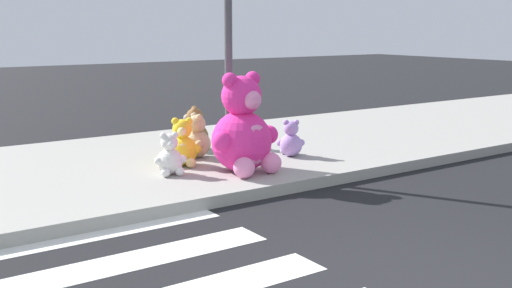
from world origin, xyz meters
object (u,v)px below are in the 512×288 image
(plush_pink_large, at_px, (243,132))
(plush_brown, at_px, (194,132))
(plush_teal, at_px, (245,135))
(sign_pole, at_px, (228,41))
(plush_yellow, at_px, (183,147))
(plush_white, at_px, (170,158))
(plush_tan, at_px, (196,140))
(plush_lavender, at_px, (291,141))

(plush_pink_large, distance_m, plush_brown, 1.70)
(plush_pink_large, distance_m, plush_teal, 1.61)
(plush_brown, bearing_deg, plush_teal, -26.62)
(plush_pink_large, bearing_deg, sign_pole, 76.34)
(plush_yellow, height_order, plush_white, plush_yellow)
(sign_pole, height_order, plush_yellow, sign_pole)
(plush_tan, xyz_separation_m, plush_lavender, (1.22, -0.70, -0.04))
(plush_lavender, bearing_deg, sign_pole, 171.27)
(plush_brown, distance_m, plush_white, 1.64)
(sign_pole, distance_m, plush_yellow, 1.58)
(plush_pink_large, distance_m, plush_tan, 1.17)
(plush_tan, height_order, plush_brown, plush_brown)
(plush_teal, xyz_separation_m, plush_white, (-1.75, -0.91, 0.01))
(sign_pole, bearing_deg, plush_brown, 88.93)
(plush_yellow, bearing_deg, plush_brown, 53.55)
(plush_brown, relative_size, plush_lavender, 1.23)
(sign_pole, distance_m, plush_lavender, 1.78)
(plush_yellow, bearing_deg, plush_white, -135.47)
(plush_tan, distance_m, plush_teal, 0.99)
(plush_teal, bearing_deg, plush_tan, -169.65)
(sign_pole, distance_m, plush_pink_large, 1.32)
(plush_white, bearing_deg, sign_pole, 10.39)
(sign_pole, bearing_deg, plush_pink_large, -103.66)
(sign_pole, height_order, plush_lavender, sign_pole)
(plush_pink_large, relative_size, plush_teal, 2.45)
(sign_pole, relative_size, plush_tan, 4.89)
(sign_pole, distance_m, plush_white, 1.80)
(plush_tan, xyz_separation_m, plush_white, (-0.78, -0.74, -0.04))
(plush_teal, distance_m, plush_white, 1.98)
(plush_lavender, bearing_deg, plush_tan, 150.12)
(plush_teal, distance_m, plush_brown, 0.80)
(plush_lavender, bearing_deg, plush_yellow, 168.43)
(plush_yellow, height_order, plush_teal, plush_yellow)
(plush_teal, relative_size, plush_brown, 0.79)
(plush_tan, height_order, plush_yellow, plush_yellow)
(plush_white, bearing_deg, plush_tan, 43.23)
(plush_tan, distance_m, plush_yellow, 0.55)
(plush_teal, height_order, plush_lavender, plush_lavender)
(plush_yellow, distance_m, plush_white, 0.53)
(sign_pole, xyz_separation_m, plush_tan, (-0.24, 0.55, -1.44))
(sign_pole, xyz_separation_m, plush_yellow, (-0.65, 0.18, -1.43))
(plush_teal, bearing_deg, plush_yellow, -158.45)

